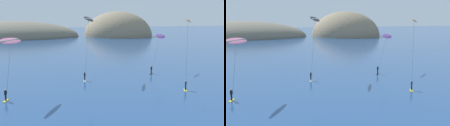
% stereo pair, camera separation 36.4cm
% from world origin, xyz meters
% --- Properties ---
extents(headland_island, '(138.10, 55.31, 30.01)m').
position_xyz_m(headland_island, '(-5.34, 153.35, 0.00)').
color(headland_island, '#6B6656').
rests_on(headland_island, ground).
extents(kitesurfer_pink, '(3.99, 5.67, 8.59)m').
position_xyz_m(kitesurfer_pink, '(-16.64, 27.45, 7.62)').
color(kitesurfer_pink, yellow).
rests_on(kitesurfer_pink, ground).
extents(kitesurfer_black, '(4.03, 6.74, 11.64)m').
position_xyz_m(kitesurfer_black, '(-2.65, 37.12, 10.33)').
color(kitesurfer_black, silver).
rests_on(kitesurfer_black, ground).
extents(kitesurfer_purple, '(6.53, 5.89, 7.94)m').
position_xyz_m(kitesurfer_purple, '(13.38, 38.52, 6.86)').
color(kitesurfer_purple, '#2D2D33').
rests_on(kitesurfer_purple, ground).
extents(kitesurfer_orange, '(4.75, 6.72, 11.27)m').
position_xyz_m(kitesurfer_orange, '(11.16, 25.36, 9.92)').
color(kitesurfer_orange, yellow).
rests_on(kitesurfer_orange, ground).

